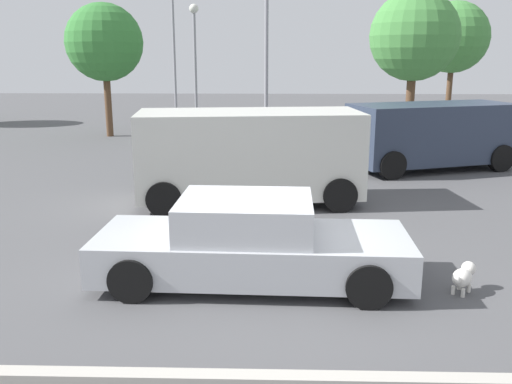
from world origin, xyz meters
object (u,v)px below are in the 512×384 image
van_white (250,154)px  pedestrian (221,138)px  dog (464,276)px  light_post_far (267,22)px  light_post_mid (173,30)px  sedan_foreground (251,244)px  suv_dark (431,134)px  light_post_near (195,42)px

van_white → pedestrian: 3.99m
van_white → dog: bearing=-62.7°
pedestrian → light_post_far: size_ratio=0.24×
van_white → light_post_mid: 18.31m
sedan_foreground → suv_dark: bearing=61.2°
dog → light_post_mid: light_post_mid is taller
pedestrian → suv_dark: bearing=151.5°
dog → light_post_far: 13.97m
dog → van_white: size_ratio=0.10×
sedan_foreground → van_white: 4.63m
suv_dark → pedestrian: bearing=-17.9°
van_white → light_post_mid: (-4.67, 17.37, 3.42)m
pedestrian → light_post_near: light_post_near is taller
sedan_foreground → pedestrian: 8.53m
suv_dark → light_post_near: bearing=-71.2°
light_post_far → sedan_foreground: bearing=-90.5°
dog → van_white: 5.98m
dog → light_post_far: size_ratio=0.08×
pedestrian → light_post_far: 5.66m
suv_dark → pedestrian: size_ratio=3.28×
pedestrian → light_post_mid: 14.46m
dog → sedan_foreground: bearing=123.2°
dog → light_post_near: 21.26m
van_white → suv_dark: van_white is taller
suv_dark → light_post_near: 14.21m
sedan_foreground → light_post_far: bearing=91.4°
dog → suv_dark: suv_dark is taller
light_post_far → light_post_near: bearing=117.0°
sedan_foreground → van_white: van_white is taller
light_post_mid → light_post_far: 10.54m
light_post_near → light_post_far: bearing=-63.0°
sedan_foreground → suv_dark: suv_dark is taller
suv_dark → light_post_far: bearing=-58.5°
light_post_far → dog: bearing=-77.0°
sedan_foreground → pedestrian: bearing=100.0°
van_white → light_post_near: bearing=95.7°
sedan_foreground → light_post_mid: light_post_mid is taller
sedan_foreground → dog: bearing=-4.1°
dog → light_post_far: (-3.01, 12.98, 4.21)m
light_post_near → light_post_far: size_ratio=0.86×
suv_dark → light_post_near: light_post_near is taller
light_post_mid → light_post_far: (4.96, -9.30, -0.10)m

